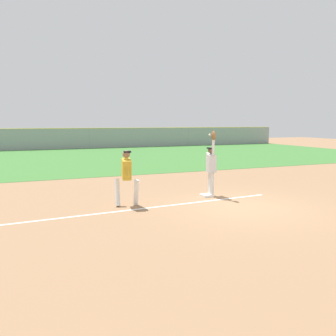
# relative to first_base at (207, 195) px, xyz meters

# --- Properties ---
(ground_plane) EXTENTS (78.06, 78.06, 0.00)m
(ground_plane) POSITION_rel_first_base_xyz_m (0.22, -1.69, -0.04)
(ground_plane) COLOR #936D4C
(outfield_grass) EXTENTS (43.32, 18.77, 0.01)m
(outfield_grass) POSITION_rel_first_base_xyz_m (0.22, 15.09, -0.04)
(outfield_grass) COLOR #3D7533
(outfield_grass) RESTS_ON ground_plane
(chalk_foul_line) EXTENTS (11.98, 0.92, 0.01)m
(chalk_foul_line) POSITION_rel_first_base_xyz_m (-4.00, -0.90, -0.04)
(chalk_foul_line) COLOR white
(chalk_foul_line) RESTS_ON ground_plane
(first_base) EXTENTS (0.40, 0.40, 0.08)m
(first_base) POSITION_rel_first_base_xyz_m (0.00, 0.00, 0.00)
(first_base) COLOR white
(first_base) RESTS_ON ground_plane
(fielder) EXTENTS (0.35, 0.89, 2.28)m
(fielder) POSITION_rel_first_base_xyz_m (0.17, 0.01, 1.08)
(fielder) COLOR silver
(fielder) RESTS_ON ground_plane
(runner) EXTENTS (0.74, 0.84, 1.72)m
(runner) POSITION_rel_first_base_xyz_m (-2.95, -0.29, 0.96)
(runner) COLOR white
(runner) RESTS_ON ground_plane
(baseball) EXTENTS (0.07, 0.07, 0.07)m
(baseball) POSITION_rel_first_base_xyz_m (0.28, 0.36, 2.09)
(baseball) COLOR white
(outfield_fence) EXTENTS (43.40, 0.08, 2.01)m
(outfield_fence) POSITION_rel_first_base_xyz_m (0.22, 24.47, 0.97)
(outfield_fence) COLOR #93999E
(outfield_fence) RESTS_ON ground_plane
(parked_car_black) EXTENTS (4.49, 2.30, 1.25)m
(parked_car_black) POSITION_rel_first_base_xyz_m (-5.79, 27.64, 0.63)
(parked_car_black) COLOR black
(parked_car_black) RESTS_ON ground_plane
(parked_car_tan) EXTENTS (4.59, 2.51, 1.25)m
(parked_car_tan) POSITION_rel_first_base_xyz_m (1.22, 26.91, 0.63)
(parked_car_tan) COLOR tan
(parked_car_tan) RESTS_ON ground_plane
(parked_car_white) EXTENTS (4.47, 2.26, 1.25)m
(parked_car_white) POSITION_rel_first_base_xyz_m (7.45, 27.32, 0.63)
(parked_car_white) COLOR white
(parked_car_white) RESTS_ON ground_plane
(parked_car_silver) EXTENTS (4.45, 2.22, 1.25)m
(parked_car_silver) POSITION_rel_first_base_xyz_m (13.67, 27.22, 0.63)
(parked_car_silver) COLOR #B7B7BC
(parked_car_silver) RESTS_ON ground_plane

